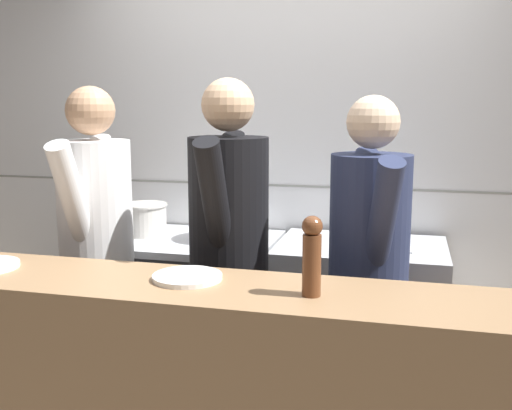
{
  "coord_description": "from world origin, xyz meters",
  "views": [
    {
      "loc": [
        0.7,
        -2.15,
        1.66
      ],
      "look_at": [
        -0.03,
        0.68,
        1.15
      ],
      "focal_mm": 42.0,
      "sensor_mm": 36.0,
      "label": 1
    }
  ],
  "objects_px": {
    "sauce_pot": "(231,218)",
    "pepper_mill": "(312,254)",
    "oven_range": "(184,310)",
    "chefs_knife": "(371,250)",
    "plated_dish_appetiser": "(187,277)",
    "mixing_bowl_steel": "(394,241)",
    "chef_sous": "(229,253)",
    "chef_head_cook": "(97,247)",
    "chef_line": "(368,270)",
    "stock_pot": "(145,218)"
  },
  "relations": [
    {
      "from": "sauce_pot",
      "to": "chef_line",
      "type": "relative_size",
      "value": 0.21
    },
    {
      "from": "chef_head_cook",
      "to": "chef_line",
      "type": "xyz_separation_m",
      "value": [
        1.29,
        0.01,
        -0.02
      ]
    },
    {
      "from": "stock_pot",
      "to": "mixing_bowl_steel",
      "type": "xyz_separation_m",
      "value": [
        1.45,
        -0.07,
        -0.04
      ]
    },
    {
      "from": "stock_pot",
      "to": "chefs_knife",
      "type": "xyz_separation_m",
      "value": [
        1.34,
        -0.18,
        -0.07
      ]
    },
    {
      "from": "mixing_bowl_steel",
      "to": "chef_line",
      "type": "bearing_deg",
      "value": -98.5
    },
    {
      "from": "mixing_bowl_steel",
      "to": "chef_sous",
      "type": "height_order",
      "value": "chef_sous"
    },
    {
      "from": "stock_pot",
      "to": "plated_dish_appetiser",
      "type": "bearing_deg",
      "value": -59.13
    },
    {
      "from": "sauce_pot",
      "to": "mixing_bowl_steel",
      "type": "height_order",
      "value": "sauce_pot"
    },
    {
      "from": "plated_dish_appetiser",
      "to": "chef_head_cook",
      "type": "height_order",
      "value": "chef_head_cook"
    },
    {
      "from": "chefs_knife",
      "to": "chef_sous",
      "type": "height_order",
      "value": "chef_sous"
    },
    {
      "from": "pepper_mill",
      "to": "chef_line",
      "type": "relative_size",
      "value": 0.16
    },
    {
      "from": "pepper_mill",
      "to": "chef_sous",
      "type": "relative_size",
      "value": 0.15
    },
    {
      "from": "oven_range",
      "to": "chefs_knife",
      "type": "height_order",
      "value": "chefs_knife"
    },
    {
      "from": "sauce_pot",
      "to": "pepper_mill",
      "type": "height_order",
      "value": "pepper_mill"
    },
    {
      "from": "sauce_pot",
      "to": "oven_range",
      "type": "bearing_deg",
      "value": -174.62
    },
    {
      "from": "chef_sous",
      "to": "stock_pot",
      "type": "bearing_deg",
      "value": 134.37
    },
    {
      "from": "oven_range",
      "to": "pepper_mill",
      "type": "xyz_separation_m",
      "value": [
        0.96,
        -1.27,
        0.72
      ]
    },
    {
      "from": "chefs_knife",
      "to": "mixing_bowl_steel",
      "type": "bearing_deg",
      "value": 45.85
    },
    {
      "from": "stock_pot",
      "to": "chef_sous",
      "type": "height_order",
      "value": "chef_sous"
    },
    {
      "from": "mixing_bowl_steel",
      "to": "pepper_mill",
      "type": "distance_m",
      "value": 1.29
    },
    {
      "from": "stock_pot",
      "to": "chef_sous",
      "type": "relative_size",
      "value": 0.15
    },
    {
      "from": "chefs_knife",
      "to": "pepper_mill",
      "type": "height_order",
      "value": "pepper_mill"
    },
    {
      "from": "stock_pot",
      "to": "sauce_pot",
      "type": "distance_m",
      "value": 0.54
    },
    {
      "from": "chefs_knife",
      "to": "plated_dish_appetiser",
      "type": "height_order",
      "value": "plated_dish_appetiser"
    },
    {
      "from": "plated_dish_appetiser",
      "to": "chef_line",
      "type": "relative_size",
      "value": 0.15
    },
    {
      "from": "plated_dish_appetiser",
      "to": "sauce_pot",
      "type": "bearing_deg",
      "value": 99.44
    },
    {
      "from": "chef_head_cook",
      "to": "chef_sous",
      "type": "xyz_separation_m",
      "value": [
        0.67,
        -0.01,
        0.02
      ]
    },
    {
      "from": "oven_range",
      "to": "plated_dish_appetiser",
      "type": "height_order",
      "value": "plated_dish_appetiser"
    },
    {
      "from": "chef_line",
      "to": "pepper_mill",
      "type": "bearing_deg",
      "value": -119.86
    },
    {
      "from": "chefs_knife",
      "to": "chef_line",
      "type": "bearing_deg",
      "value": -88.07
    },
    {
      "from": "chef_sous",
      "to": "chef_line",
      "type": "bearing_deg",
      "value": -0.13
    },
    {
      "from": "oven_range",
      "to": "stock_pot",
      "type": "height_order",
      "value": "stock_pot"
    },
    {
      "from": "oven_range",
      "to": "mixing_bowl_steel",
      "type": "relative_size",
      "value": 4.7
    },
    {
      "from": "chefs_knife",
      "to": "chef_line",
      "type": "xyz_separation_m",
      "value": [
        0.02,
        -0.5,
        0.03
      ]
    },
    {
      "from": "mixing_bowl_steel",
      "to": "chefs_knife",
      "type": "relative_size",
      "value": 0.67
    },
    {
      "from": "oven_range",
      "to": "sauce_pot",
      "type": "relative_size",
      "value": 3.05
    },
    {
      "from": "stock_pot",
      "to": "chef_sous",
      "type": "xyz_separation_m",
      "value": [
        0.74,
        -0.7,
        0.01
      ]
    },
    {
      "from": "chefs_knife",
      "to": "chef_line",
      "type": "height_order",
      "value": "chef_line"
    },
    {
      "from": "mixing_bowl_steel",
      "to": "chef_sous",
      "type": "bearing_deg",
      "value": -138.45
    },
    {
      "from": "mixing_bowl_steel",
      "to": "chef_head_cook",
      "type": "relative_size",
      "value": 0.13
    },
    {
      "from": "sauce_pot",
      "to": "chefs_knife",
      "type": "xyz_separation_m",
      "value": [
        0.8,
        -0.17,
        -0.1
      ]
    },
    {
      "from": "chef_head_cook",
      "to": "chef_sous",
      "type": "distance_m",
      "value": 0.67
    },
    {
      "from": "sauce_pot",
      "to": "chef_head_cook",
      "type": "xyz_separation_m",
      "value": [
        -0.47,
        -0.67,
        -0.04
      ]
    },
    {
      "from": "chef_head_cook",
      "to": "chef_line",
      "type": "relative_size",
      "value": 1.03
    },
    {
      "from": "sauce_pot",
      "to": "chef_sous",
      "type": "height_order",
      "value": "chef_sous"
    },
    {
      "from": "chefs_knife",
      "to": "chef_head_cook",
      "type": "bearing_deg",
      "value": -158.39
    },
    {
      "from": "sauce_pot",
      "to": "plated_dish_appetiser",
      "type": "xyz_separation_m",
      "value": [
        0.2,
        -1.23,
        0.03
      ]
    },
    {
      "from": "sauce_pot",
      "to": "pepper_mill",
      "type": "bearing_deg",
      "value": -62.67
    },
    {
      "from": "sauce_pot",
      "to": "chefs_knife",
      "type": "height_order",
      "value": "sauce_pot"
    },
    {
      "from": "stock_pot",
      "to": "chefs_knife",
      "type": "height_order",
      "value": "stock_pot"
    }
  ]
}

